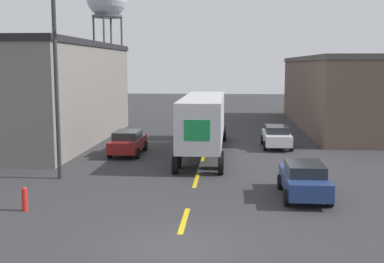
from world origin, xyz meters
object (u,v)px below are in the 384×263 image
object	(u,v)px
parked_car_right_far	(277,136)
fire_hydrant	(25,199)
parked_car_left_far	(128,142)
semi_truck	(205,118)
parked_car_right_near	(304,179)
street_lamp	(61,74)

from	to	relation	value
parked_car_right_far	fire_hydrant	world-z (taller)	parked_car_right_far
parked_car_right_far	parked_car_left_far	bearing A→B (deg)	-160.92
semi_truck	parked_car_right_near	bearing A→B (deg)	-64.64
street_lamp	fire_hydrant	size ratio (longest dim) A/B	9.55
street_lamp	semi_truck	bearing A→B (deg)	49.48
parked_car_left_far	fire_hydrant	bearing A→B (deg)	-97.06
parked_car_left_far	parked_car_right_near	bearing A→B (deg)	-43.76
parked_car_left_far	parked_car_right_far	bearing A→B (deg)	19.08
street_lamp	fire_hydrant	distance (m)	7.14
parked_car_right_near	parked_car_left_far	size ratio (longest dim) A/B	1.00
parked_car_right_near	parked_car_left_far	xyz separation A→B (m)	(-9.62, 9.21, 0.00)
semi_truck	fire_hydrant	bearing A→B (deg)	-115.80
fire_hydrant	semi_truck	bearing A→B (deg)	64.18
parked_car_left_far	fire_hydrant	distance (m)	12.14
semi_truck	parked_car_right_near	world-z (taller)	semi_truck
parked_car_right_near	parked_car_left_far	bearing A→B (deg)	136.24
semi_truck	parked_car_left_far	xyz separation A→B (m)	(-4.80, -0.96, -1.44)
parked_car_right_near	fire_hydrant	bearing A→B (deg)	-165.73
street_lamp	fire_hydrant	xyz separation A→B (m)	(0.27, -5.33, -4.73)
semi_truck	parked_car_right_far	xyz separation A→B (m)	(4.82, 2.36, -1.44)
semi_truck	parked_car_right_near	distance (m)	11.35
parked_car_right_far	fire_hydrant	bearing A→B (deg)	-125.87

